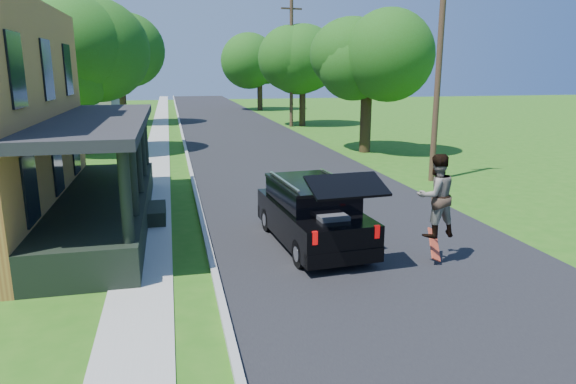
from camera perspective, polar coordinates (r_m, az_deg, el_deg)
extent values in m
plane|color=#266113|center=(11.34, 13.67, -9.85)|extent=(140.00, 140.00, 0.00)
cube|color=black|center=(29.98, -3.53, 4.98)|extent=(8.00, 120.00, 0.02)
cube|color=#A1A19C|center=(29.60, -11.31, 4.63)|extent=(0.15, 120.00, 0.12)
cube|color=#A0A198|center=(29.60, -14.31, 4.48)|extent=(1.30, 120.00, 0.03)
cube|color=#A0A198|center=(16.56, -28.81, -3.72)|extent=(6.50, 1.20, 0.03)
cube|color=black|center=(15.89, -19.61, -1.78)|extent=(2.40, 10.00, 0.90)
cube|color=black|center=(15.45, -20.36, 7.38)|extent=(2.60, 10.30, 0.25)
cube|color=#A7A294|center=(34.42, -27.84, 8.75)|extent=(8.00, 8.00, 5.00)
pyramid|color=black|center=(34.48, -28.73, 16.53)|extent=(12.78, 12.78, 2.20)
cube|color=#A7A294|center=(50.05, -23.29, 10.21)|extent=(8.00, 8.00, 5.00)
pyramid|color=black|center=(50.09, -23.80, 15.57)|extent=(12.78, 12.78, 2.20)
cube|color=black|center=(13.18, 2.74, -3.20)|extent=(2.14, 4.45, 0.84)
cube|color=black|center=(13.14, 2.56, -0.23)|extent=(1.87, 2.80, 0.54)
cube|color=black|center=(13.07, 2.57, 1.02)|extent=(1.91, 2.89, 0.08)
cube|color=black|center=(10.93, 6.59, 0.69)|extent=(1.74, 1.02, 0.37)
cube|color=#36363B|center=(11.93, 4.88, -3.55)|extent=(0.73, 0.64, 0.44)
cube|color=silver|center=(12.83, -0.49, 1.20)|extent=(0.24, 2.38, 0.06)
cube|color=silver|center=(13.31, 5.53, 1.59)|extent=(0.24, 2.38, 0.06)
cube|color=#990505|center=(10.93, 2.99, -5.13)|extent=(0.12, 0.07, 0.30)
cube|color=#990505|center=(11.49, 9.84, -4.37)|extent=(0.12, 0.07, 0.30)
cylinder|color=black|center=(14.34, -2.19, -3.07)|extent=(0.29, 0.68, 0.67)
cylinder|color=black|center=(14.81, 3.73, -2.55)|extent=(0.29, 0.68, 0.67)
cylinder|color=black|center=(11.75, 1.45, -6.87)|extent=(0.29, 0.68, 0.67)
cylinder|color=black|center=(12.32, 8.49, -6.04)|extent=(0.29, 0.68, 0.67)
imported|color=black|center=(12.09, 16.11, -0.40)|extent=(0.99, 0.80, 1.92)
cube|color=#9F260D|center=(12.61, 15.92, -5.60)|extent=(0.47, 0.74, 0.64)
cylinder|color=black|center=(29.51, -21.41, 6.96)|extent=(0.64, 0.64, 3.08)
sphere|color=#1F651B|center=(29.37, -21.97, 13.26)|extent=(6.44, 6.44, 5.14)
sphere|color=#1F651B|center=(29.20, -21.36, 15.57)|extent=(5.58, 5.58, 4.45)
sphere|color=#1F651B|center=(29.67, -23.07, 14.27)|extent=(5.73, 5.73, 4.56)
cylinder|color=black|center=(44.74, -17.85, 9.44)|extent=(0.69, 0.69, 3.52)
sphere|color=#1F651B|center=(44.67, -18.20, 14.16)|extent=(7.43, 7.43, 5.79)
sphere|color=#1F651B|center=(44.29, -18.02, 15.85)|extent=(6.44, 6.44, 5.02)
sphere|color=#1F651B|center=(45.24, -18.62, 14.93)|extent=(6.61, 6.61, 5.15)
cylinder|color=black|center=(28.33, 8.61, 7.57)|extent=(0.74, 0.74, 3.15)
sphere|color=#1F651B|center=(28.19, 8.83, 13.79)|extent=(5.54, 5.54, 4.49)
sphere|color=#1F651B|center=(27.94, 9.89, 15.81)|extent=(4.80, 4.80, 3.90)
sphere|color=#1F651B|center=(28.57, 7.67, 14.83)|extent=(4.92, 4.92, 4.00)
cylinder|color=black|center=(41.30, 1.61, 9.27)|extent=(0.61, 0.61, 2.77)
sphere|color=#1F651B|center=(41.19, 1.64, 13.74)|extent=(6.70, 6.70, 5.51)
sphere|color=#1F651B|center=(41.16, 2.29, 15.44)|extent=(5.81, 5.81, 4.77)
sphere|color=#1F651B|center=(41.30, 0.84, 14.59)|extent=(5.96, 5.96, 4.89)
cylinder|color=black|center=(57.56, -3.14, 10.66)|extent=(0.72, 0.72, 3.22)
sphere|color=#1F651B|center=(57.50, -3.18, 14.11)|extent=(7.04, 7.04, 5.58)
sphere|color=#1F651B|center=(57.45, -2.68, 15.36)|extent=(6.10, 6.10, 4.83)
sphere|color=#1F651B|center=(57.63, -3.85, 14.72)|extent=(6.26, 6.26, 4.96)
cylinder|color=#3D2C1C|center=(21.26, 16.30, 11.67)|extent=(0.25, 0.25, 7.88)
cylinder|color=#3D2C1C|center=(40.66, 0.38, 13.94)|extent=(0.31, 0.31, 9.49)
cube|color=#3D2C1C|center=(40.90, 0.39, 19.71)|extent=(1.68, 0.40, 0.13)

